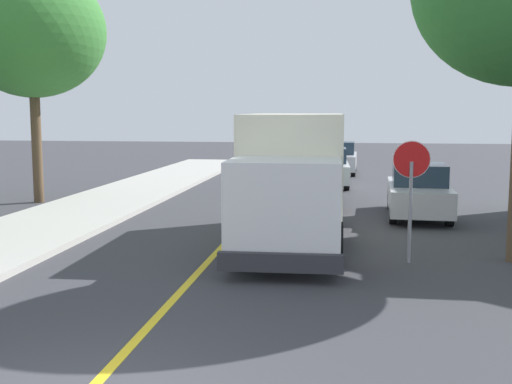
{
  "coord_description": "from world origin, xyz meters",
  "views": [
    {
      "loc": [
        2.95,
        -6.23,
        3.28
      ],
      "look_at": [
        0.89,
        8.28,
        1.4
      ],
      "focal_mm": 44.49,
      "sensor_mm": 36.0,
      "label": 1
    }
  ],
  "objects_px": {
    "stop_sign": "(411,178)",
    "box_truck": "(293,173)",
    "parked_van_across": "(419,192)",
    "street_tree_down_block": "(32,32)",
    "parked_car_near": "(316,182)",
    "parked_car_mid": "(327,168)",
    "parked_car_far": "(339,159)"
  },
  "relations": [
    {
      "from": "stop_sign",
      "to": "box_truck",
      "type": "bearing_deg",
      "value": 147.53
    },
    {
      "from": "parked_van_across",
      "to": "street_tree_down_block",
      "type": "distance_m",
      "value": 14.27
    },
    {
      "from": "parked_car_near",
      "to": "parked_van_across",
      "type": "relative_size",
      "value": 0.98
    },
    {
      "from": "stop_sign",
      "to": "parked_car_mid",
      "type": "bearing_deg",
      "value": 98.89
    },
    {
      "from": "parked_car_mid",
      "to": "parked_car_far",
      "type": "height_order",
      "value": "same"
    },
    {
      "from": "stop_sign",
      "to": "street_tree_down_block",
      "type": "distance_m",
      "value": 15.03
    },
    {
      "from": "box_truck",
      "to": "stop_sign",
      "type": "relative_size",
      "value": 2.73
    },
    {
      "from": "box_truck",
      "to": "parked_car_mid",
      "type": "xyz_separation_m",
      "value": [
        0.5,
        12.26,
        -0.97
      ]
    },
    {
      "from": "box_truck",
      "to": "parked_van_across",
      "type": "relative_size",
      "value": 1.62
    },
    {
      "from": "box_truck",
      "to": "stop_sign",
      "type": "distance_m",
      "value": 3.18
    },
    {
      "from": "street_tree_down_block",
      "to": "parked_car_far",
      "type": "bearing_deg",
      "value": 49.05
    },
    {
      "from": "street_tree_down_block",
      "to": "parked_van_across",
      "type": "bearing_deg",
      "value": -6.01
    },
    {
      "from": "parked_car_mid",
      "to": "street_tree_down_block",
      "type": "xyz_separation_m",
      "value": [
        -10.16,
        -6.48,
        5.24
      ]
    },
    {
      "from": "parked_car_far",
      "to": "parked_van_across",
      "type": "xyz_separation_m",
      "value": [
        2.61,
        -13.59,
        0.0
      ]
    },
    {
      "from": "box_truck",
      "to": "parked_van_across",
      "type": "height_order",
      "value": "box_truck"
    },
    {
      "from": "parked_car_near",
      "to": "stop_sign",
      "type": "relative_size",
      "value": 1.66
    },
    {
      "from": "box_truck",
      "to": "street_tree_down_block",
      "type": "distance_m",
      "value": 12.04
    },
    {
      "from": "box_truck",
      "to": "parked_van_across",
      "type": "bearing_deg",
      "value": 51.1
    },
    {
      "from": "box_truck",
      "to": "street_tree_down_block",
      "type": "xyz_separation_m",
      "value": [
        -9.66,
        5.78,
        4.26
      ]
    },
    {
      "from": "parked_van_across",
      "to": "street_tree_down_block",
      "type": "relative_size",
      "value": 0.54
    },
    {
      "from": "street_tree_down_block",
      "to": "parked_car_mid",
      "type": "bearing_deg",
      "value": 32.51
    },
    {
      "from": "parked_car_mid",
      "to": "stop_sign",
      "type": "distance_m",
      "value": 14.17
    },
    {
      "from": "parked_car_far",
      "to": "street_tree_down_block",
      "type": "bearing_deg",
      "value": -130.95
    },
    {
      "from": "box_truck",
      "to": "parked_car_mid",
      "type": "relative_size",
      "value": 1.62
    },
    {
      "from": "parked_van_across",
      "to": "stop_sign",
      "type": "distance_m",
      "value": 6.25
    },
    {
      "from": "parked_car_mid",
      "to": "street_tree_down_block",
      "type": "bearing_deg",
      "value": -147.49
    },
    {
      "from": "parked_car_mid",
      "to": "parked_van_across",
      "type": "height_order",
      "value": "same"
    },
    {
      "from": "street_tree_down_block",
      "to": "stop_sign",
      "type": "bearing_deg",
      "value": -31.23
    },
    {
      "from": "parked_car_near",
      "to": "street_tree_down_block",
      "type": "bearing_deg",
      "value": -174.93
    },
    {
      "from": "parked_car_far",
      "to": "street_tree_down_block",
      "type": "xyz_separation_m",
      "value": [
        -10.59,
        -12.2,
        5.24
      ]
    },
    {
      "from": "parked_car_mid",
      "to": "parked_car_far",
      "type": "xyz_separation_m",
      "value": [
        0.43,
        5.73,
        0.0
      ]
    },
    {
      "from": "parked_van_across",
      "to": "box_truck",
      "type": "bearing_deg",
      "value": -128.9
    }
  ]
}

